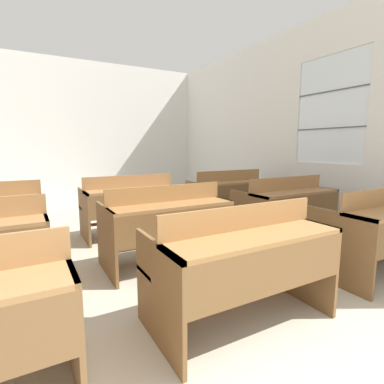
% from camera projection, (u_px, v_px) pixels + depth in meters
% --- Properties ---
extents(wall_back, '(5.86, 0.06, 3.14)m').
position_uv_depth(wall_back, '(76.00, 131.00, 6.78)').
color(wall_back, silver).
rests_on(wall_back, ground_plane).
extents(wall_right_with_window, '(0.06, 7.01, 3.14)m').
position_uv_depth(wall_right_with_window, '(285.00, 127.00, 5.17)').
color(wall_right_with_window, silver).
rests_on(wall_right_with_window, ground_plane).
extents(bench_front_center, '(1.26, 0.70, 0.84)m').
position_uv_depth(bench_front_center, '(242.00, 260.00, 2.08)').
color(bench_front_center, brown).
rests_on(bench_front_center, ground_plane).
extents(bench_front_right, '(1.26, 0.70, 0.84)m').
position_uv_depth(bench_front_right, '(381.00, 228.00, 2.90)').
color(bench_front_right, brown).
rests_on(bench_front_right, ground_plane).
extents(bench_second_center, '(1.26, 0.70, 0.84)m').
position_uv_depth(bench_second_center, '(167.00, 222.00, 3.11)').
color(bench_second_center, brown).
rests_on(bench_second_center, ground_plane).
extents(bench_second_right, '(1.26, 0.70, 0.84)m').
position_uv_depth(bench_second_right, '(286.00, 206.00, 3.94)').
color(bench_second_right, brown).
rests_on(bench_second_right, ground_plane).
extents(bench_third_center, '(1.26, 0.70, 0.84)m').
position_uv_depth(bench_third_center, '(131.00, 203.00, 4.16)').
color(bench_third_center, brown).
rests_on(bench_third_center, ground_plane).
extents(bench_third_right, '(1.26, 0.70, 0.84)m').
position_uv_depth(bench_third_right, '(230.00, 194.00, 4.99)').
color(bench_third_right, brown).
rests_on(bench_third_right, ground_plane).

